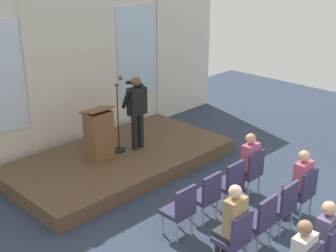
{
  "coord_description": "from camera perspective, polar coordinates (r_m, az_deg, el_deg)",
  "views": [
    {
      "loc": [
        -5.77,
        -2.02,
        4.49
      ],
      "look_at": [
        0.15,
        3.85,
        1.29
      ],
      "focal_mm": 48.88,
      "sensor_mm": 36.0,
      "label": 1
    }
  ],
  "objects": [
    {
      "name": "chair_r1_c2",
      "position": [
        8.0,
        14.13,
        -9.35
      ],
      "size": [
        0.46,
        0.44,
        0.94
      ],
      "color": "#99999E",
      "rests_on": "ground"
    },
    {
      "name": "audience_r1_c3",
      "position": [
        8.47,
        16.08,
        -6.41
      ],
      "size": [
        0.36,
        0.39,
        1.28
      ],
      "color": "#2D2D33",
      "rests_on": "ground"
    },
    {
      "name": "stage_platform",
      "position": [
        10.21,
        -5.97,
        -4.25
      ],
      "size": [
        4.87,
        2.61,
        0.31
      ],
      "primitive_type": "cube",
      "color": "brown",
      "rests_on": "ground"
    },
    {
      "name": "chair_r1_c3",
      "position": [
        8.51,
        16.45,
        -7.65
      ],
      "size": [
        0.46,
        0.44,
        0.94
      ],
      "color": "#99999E",
      "rests_on": "ground"
    },
    {
      "name": "chair_r2_c1",
      "position": [
        7.09,
        19.16,
        -14.28
      ],
      "size": [
        0.46,
        0.44,
        0.94
      ],
      "color": "#99999E",
      "rests_on": "ground"
    },
    {
      "name": "mic_stand",
      "position": [
        10.17,
        -6.16,
        -1.33
      ],
      "size": [
        0.28,
        0.28,
        1.55
      ],
      "color": "black",
      "rests_on": "stage_platform"
    },
    {
      "name": "chair_r1_c1",
      "position": [
        7.51,
        11.46,
        -11.26
      ],
      "size": [
        0.46,
        0.44,
        0.94
      ],
      "color": "#99999E",
      "rests_on": "ground"
    },
    {
      "name": "rear_partition",
      "position": [
        10.82,
        -11.71,
        7.72
      ],
      "size": [
        9.65,
        0.14,
        4.18
      ],
      "color": "silver",
      "rests_on": "ground"
    },
    {
      "name": "lectern",
      "position": [
        9.79,
        -8.62,
        -0.99
      ],
      "size": [
        0.6,
        0.48,
        1.16
      ],
      "color": "brown",
      "rests_on": "stage_platform"
    },
    {
      "name": "speaker",
      "position": [
        10.07,
        -3.95,
        2.32
      ],
      "size": [
        0.51,
        0.69,
        1.66
      ],
      "color": "black",
      "rests_on": "stage_platform"
    },
    {
      "name": "chair_r0_c0",
      "position": [
        7.64,
        1.6,
        -10.2
      ],
      "size": [
        0.46,
        0.44,
        0.94
      ],
      "color": "#99999E",
      "rests_on": "ground"
    },
    {
      "name": "chair_r0_c1",
      "position": [
        8.07,
        4.84,
        -8.45
      ],
      "size": [
        0.46,
        0.44,
        0.94
      ],
      "color": "#99999E",
      "rests_on": "ground"
    },
    {
      "name": "audience_r1_c0",
      "position": [
        6.97,
        7.96,
        -11.67
      ],
      "size": [
        0.36,
        0.39,
        1.36
      ],
      "color": "#2D2D33",
      "rests_on": "ground"
    },
    {
      "name": "chair_r1_c0",
      "position": [
        7.05,
        8.39,
        -13.41
      ],
      "size": [
        0.46,
        0.44,
        0.94
      ],
      "color": "#99999E",
      "rests_on": "ground"
    },
    {
      "name": "chair_r0_c3",
      "position": [
        9.01,
        10.27,
        -5.42
      ],
      "size": [
        0.46,
        0.44,
        0.94
      ],
      "color": "#99999E",
      "rests_on": "ground"
    },
    {
      "name": "audience_r2_c1",
      "position": [
        7.02,
        18.72,
        -12.85
      ],
      "size": [
        0.36,
        0.39,
        1.28
      ],
      "color": "#2D2D33",
      "rests_on": "ground"
    },
    {
      "name": "audience_r0_c3",
      "position": [
        8.97,
        9.91,
        -4.24
      ],
      "size": [
        0.36,
        0.39,
        1.28
      ],
      "color": "#2D2D33",
      "rests_on": "ground"
    },
    {
      "name": "chair_r0_c2",
      "position": [
        8.53,
        7.71,
        -6.86
      ],
      "size": [
        0.46,
        0.44,
        0.94
      ],
      "color": "#99999E",
      "rests_on": "ground"
    }
  ]
}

